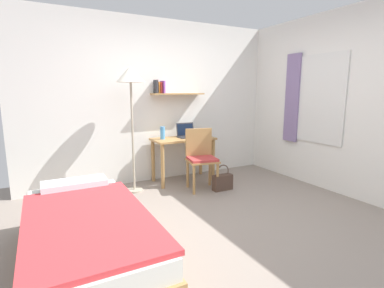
{
  "coord_description": "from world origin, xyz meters",
  "views": [
    {
      "loc": [
        -1.78,
        -2.5,
        1.47
      ],
      "look_at": [
        -0.19,
        0.51,
        0.85
      ],
      "focal_mm": 27.3,
      "sensor_mm": 36.0,
      "label": 1
    }
  ],
  "objects_px": {
    "desk": "(183,147)",
    "desk_chair": "(201,156)",
    "laptop": "(187,133)",
    "water_bottle": "(163,133)",
    "handbag": "(223,182)",
    "standing_lamp": "(131,81)",
    "book_stack": "(200,135)",
    "bed": "(87,238)"
  },
  "relations": [
    {
      "from": "laptop",
      "to": "handbag",
      "type": "bearing_deg",
      "value": -74.03
    },
    {
      "from": "desk",
      "to": "water_bottle",
      "type": "distance_m",
      "value": 0.42
    },
    {
      "from": "laptop",
      "to": "book_stack",
      "type": "relative_size",
      "value": 1.34
    },
    {
      "from": "desk",
      "to": "water_bottle",
      "type": "relative_size",
      "value": 4.91
    },
    {
      "from": "handbag",
      "to": "bed",
      "type": "bearing_deg",
      "value": -153.03
    },
    {
      "from": "desk_chair",
      "to": "laptop",
      "type": "height_order",
      "value": "laptop"
    },
    {
      "from": "bed",
      "to": "desk_chair",
      "type": "distance_m",
      "value": 2.26
    },
    {
      "from": "water_bottle",
      "to": "handbag",
      "type": "distance_m",
      "value": 1.2
    },
    {
      "from": "handbag",
      "to": "desk_chair",
      "type": "bearing_deg",
      "value": 138.66
    },
    {
      "from": "laptop",
      "to": "water_bottle",
      "type": "relative_size",
      "value": 1.58
    },
    {
      "from": "book_stack",
      "to": "handbag",
      "type": "distance_m",
      "value": 0.94
    },
    {
      "from": "desk",
      "to": "standing_lamp",
      "type": "distance_m",
      "value": 1.35
    },
    {
      "from": "bed",
      "to": "desk",
      "type": "bearing_deg",
      "value": 44.77
    },
    {
      "from": "desk_chair",
      "to": "handbag",
      "type": "xyz_separation_m",
      "value": [
        0.25,
        -0.22,
        -0.37
      ]
    },
    {
      "from": "desk",
      "to": "desk_chair",
      "type": "relative_size",
      "value": 1.09
    },
    {
      "from": "handbag",
      "to": "standing_lamp",
      "type": "bearing_deg",
      "value": 154.0
    },
    {
      "from": "desk_chair",
      "to": "water_bottle",
      "type": "xyz_separation_m",
      "value": [
        -0.41,
        0.52,
        0.31
      ]
    },
    {
      "from": "bed",
      "to": "desk",
      "type": "height_order",
      "value": "desk"
    },
    {
      "from": "desk",
      "to": "standing_lamp",
      "type": "bearing_deg",
      "value": -172.31
    },
    {
      "from": "desk_chair",
      "to": "handbag",
      "type": "relative_size",
      "value": 2.32
    },
    {
      "from": "standing_lamp",
      "to": "handbag",
      "type": "xyz_separation_m",
      "value": [
        1.18,
        -0.58,
        -1.47
      ]
    },
    {
      "from": "water_bottle",
      "to": "handbag",
      "type": "height_order",
      "value": "water_bottle"
    },
    {
      "from": "bed",
      "to": "standing_lamp",
      "type": "relative_size",
      "value": 1.07
    },
    {
      "from": "desk",
      "to": "book_stack",
      "type": "height_order",
      "value": "book_stack"
    },
    {
      "from": "bed",
      "to": "book_stack",
      "type": "xyz_separation_m",
      "value": [
        2.1,
        1.77,
        0.51
      ]
    },
    {
      "from": "desk",
      "to": "book_stack",
      "type": "xyz_separation_m",
      "value": [
        0.33,
        0.02,
        0.17
      ]
    },
    {
      "from": "laptop",
      "to": "desk_chair",
      "type": "bearing_deg",
      "value": -93.19
    },
    {
      "from": "laptop",
      "to": "handbag",
      "type": "relative_size",
      "value": 0.82
    },
    {
      "from": "standing_lamp",
      "to": "handbag",
      "type": "distance_m",
      "value": 1.97
    },
    {
      "from": "desk_chair",
      "to": "laptop",
      "type": "distance_m",
      "value": 0.61
    },
    {
      "from": "water_bottle",
      "to": "laptop",
      "type": "bearing_deg",
      "value": 3.28
    },
    {
      "from": "standing_lamp",
      "to": "bed",
      "type": "bearing_deg",
      "value": -118.82
    },
    {
      "from": "standing_lamp",
      "to": "laptop",
      "type": "height_order",
      "value": "standing_lamp"
    },
    {
      "from": "laptop",
      "to": "handbag",
      "type": "height_order",
      "value": "laptop"
    },
    {
      "from": "desk",
      "to": "desk_chair",
      "type": "xyz_separation_m",
      "value": [
        0.07,
        -0.48,
        -0.07
      ]
    },
    {
      "from": "laptop",
      "to": "book_stack",
      "type": "distance_m",
      "value": 0.24
    },
    {
      "from": "book_stack",
      "to": "handbag",
      "type": "bearing_deg",
      "value": -91.27
    },
    {
      "from": "water_bottle",
      "to": "handbag",
      "type": "relative_size",
      "value": 0.52
    },
    {
      "from": "desk",
      "to": "handbag",
      "type": "bearing_deg",
      "value": -65.58
    },
    {
      "from": "desk_chair",
      "to": "standing_lamp",
      "type": "xyz_separation_m",
      "value": [
        -0.94,
        0.36,
        1.1
      ]
    },
    {
      "from": "desk",
      "to": "desk_chair",
      "type": "distance_m",
      "value": 0.49
    },
    {
      "from": "handbag",
      "to": "book_stack",
      "type": "bearing_deg",
      "value": 88.73
    }
  ]
}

